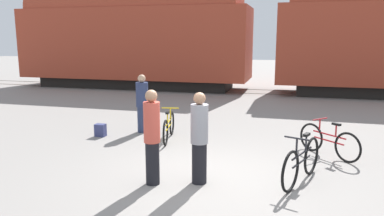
{
  "coord_description": "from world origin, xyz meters",
  "views": [
    {
      "loc": [
        1.49,
        -6.63,
        2.65
      ],
      "look_at": [
        -0.68,
        1.33,
        1.1
      ],
      "focal_mm": 35.0,
      "sensor_mm": 36.0,
      "label": 1
    }
  ],
  "objects": [
    {
      "name": "person_in_red",
      "position": [
        -0.92,
        -0.52,
        0.9
      ],
      "size": [
        0.3,
        0.3,
        1.75
      ],
      "rotation": [
        0.0,
        0.0,
        4.0
      ],
      "color": "black",
      "rests_on": "ground_plane"
    },
    {
      "name": "backpack",
      "position": [
        -3.53,
        2.28,
        0.17
      ],
      "size": [
        0.28,
        0.2,
        0.34
      ],
      "color": "navy",
      "rests_on": "ground_plane"
    },
    {
      "name": "bicycle_black",
      "position": [
        1.71,
        0.26,
        0.39
      ],
      "size": [
        0.7,
        1.73,
        0.93
      ],
      "color": "black",
      "rests_on": "ground_plane"
    },
    {
      "name": "bicycle_maroon",
      "position": [
        2.32,
        2.04,
        0.36
      ],
      "size": [
        1.24,
        1.2,
        0.83
      ],
      "color": "black",
      "rests_on": "ground_plane"
    },
    {
      "name": "bicycle_yellow",
      "position": [
        -1.61,
        2.43,
        0.35
      ],
      "size": [
        0.46,
        1.72,
        0.81
      ],
      "color": "black",
      "rests_on": "ground_plane"
    },
    {
      "name": "person_in_grey",
      "position": [
        -0.11,
        -0.25,
        0.86
      ],
      "size": [
        0.32,
        0.32,
        1.7
      ],
      "rotation": [
        0.0,
        0.0,
        2.2
      ],
      "color": "black",
      "rests_on": "ground_plane"
    },
    {
      "name": "rail_far",
      "position": [
        0.0,
        12.83,
        0.01
      ],
      "size": [
        37.85,
        0.07,
        0.01
      ],
      "primitive_type": "cube",
      "color": "#4C4238",
      "rests_on": "ground_plane"
    },
    {
      "name": "freight_train",
      "position": [
        -0.0,
        12.11,
        2.96
      ],
      "size": [
        25.85,
        3.16,
        5.66
      ],
      "color": "black",
      "rests_on": "ground_plane"
    },
    {
      "name": "person_in_navy",
      "position": [
        -2.6,
        3.04,
        0.82
      ],
      "size": [
        0.34,
        0.34,
        1.64
      ],
      "rotation": [
        0.0,
        0.0,
        3.77
      ],
      "color": "#283351",
      "rests_on": "ground_plane"
    },
    {
      "name": "rail_near",
      "position": [
        0.0,
        11.4,
        0.01
      ],
      "size": [
        37.85,
        0.07,
        0.01
      ],
      "primitive_type": "cube",
      "color": "#4C4238",
      "rests_on": "ground_plane"
    },
    {
      "name": "ground_plane",
      "position": [
        0.0,
        0.0,
        0.0
      ],
      "size": [
        80.0,
        80.0,
        0.0
      ],
      "primitive_type": "plane",
      "color": "gray"
    }
  ]
}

